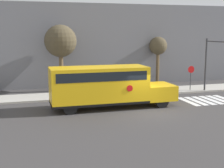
{
  "coord_description": "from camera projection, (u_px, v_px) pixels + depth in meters",
  "views": [
    {
      "loc": [
        -8.2,
        -19.71,
        5.53
      ],
      "look_at": [
        -1.89,
        2.26,
        1.67
      ],
      "focal_mm": 50.0,
      "sensor_mm": 36.0,
      "label": 1
    }
  ],
  "objects": [
    {
      "name": "tree_far_sidewalk",
      "position": [
        61.0,
        42.0,
        28.49
      ],
      "size": [
        2.96,
        2.96,
        6.16
      ],
      "color": "brown",
      "rests_on": "ground"
    },
    {
      "name": "school_bus",
      "position": [
        105.0,
        85.0,
        22.52
      ],
      "size": [
        9.18,
        2.57,
        3.04
      ],
      "color": "yellow",
      "rests_on": "ground"
    },
    {
      "name": "crosswalk_stripes",
      "position": [
        207.0,
        100.0,
        25.39
      ],
      "size": [
        4.0,
        3.2,
        0.01
      ],
      "color": "white",
      "rests_on": "ground"
    },
    {
      "name": "tree_near_sidewalk",
      "position": [
        158.0,
        47.0,
        32.35
      ],
      "size": [
        1.87,
        1.87,
        5.01
      ],
      "color": "brown",
      "rests_on": "ground"
    },
    {
      "name": "ground_plane",
      "position": [
        147.0,
        111.0,
        21.83
      ],
      "size": [
        60.0,
        60.0,
        0.0
      ],
      "primitive_type": "plane",
      "color": "#3A3838"
    },
    {
      "name": "sidewalk_strip",
      "position": [
        119.0,
        93.0,
        27.98
      ],
      "size": [
        44.0,
        3.0,
        0.15
      ],
      "color": "#B2ADA3",
      "rests_on": "ground"
    },
    {
      "name": "traffic_light",
      "position": [
        214.0,
        57.0,
        27.24
      ],
      "size": [
        0.28,
        3.63,
        4.92
      ],
      "color": "#38383A",
      "rests_on": "ground"
    },
    {
      "name": "building_backdrop",
      "position": [
        101.0,
        44.0,
        33.46
      ],
      "size": [
        32.0,
        4.0,
        8.3
      ],
      "color": "slate",
      "rests_on": "ground"
    },
    {
      "name": "stop_sign",
      "position": [
        191.0,
        75.0,
        28.79
      ],
      "size": [
        0.64,
        0.1,
        2.4
      ],
      "color": "#38383A",
      "rests_on": "ground"
    }
  ]
}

